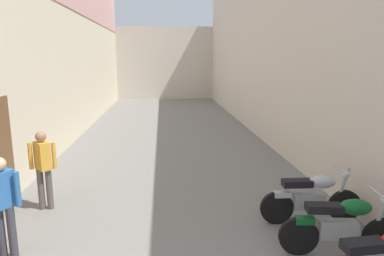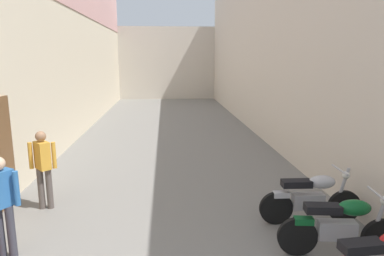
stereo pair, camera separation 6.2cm
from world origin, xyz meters
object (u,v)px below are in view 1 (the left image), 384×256
(motorcycle_fourth, at_px, (312,197))
(pedestrian_further_down, at_px, (43,164))
(motorcycle_third, at_px, (342,224))
(pedestrian_mid_alley, at_px, (3,201))

(motorcycle_fourth, relative_size, pedestrian_further_down, 1.18)
(motorcycle_third, relative_size, motorcycle_fourth, 1.00)
(motorcycle_third, xyz_separation_m, motorcycle_fourth, (0.00, 1.07, 0.00))
(pedestrian_mid_alley, xyz_separation_m, pedestrian_further_down, (-0.00, 1.75, 0.00))
(pedestrian_further_down, bearing_deg, motorcycle_third, -22.75)
(motorcycle_third, distance_m, pedestrian_mid_alley, 5.00)
(motorcycle_fourth, xyz_separation_m, pedestrian_mid_alley, (-4.97, -0.74, 0.42))
(pedestrian_mid_alley, relative_size, pedestrian_further_down, 1.00)
(motorcycle_fourth, bearing_deg, pedestrian_further_down, 168.46)
(motorcycle_third, bearing_deg, motorcycle_fourth, 90.00)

